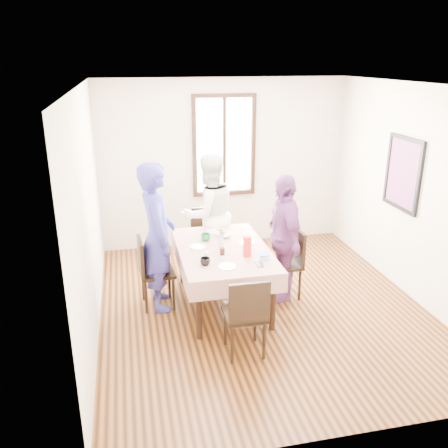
{
  "coord_description": "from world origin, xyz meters",
  "views": [
    {
      "loc": [
        -1.57,
        -5.06,
        2.99
      ],
      "look_at": [
        -0.46,
        0.11,
        1.1
      ],
      "focal_mm": 37.63,
      "sensor_mm": 36.0,
      "label": 1
    }
  ],
  "objects_px": {
    "dining_table": "(223,277)",
    "person_left": "(157,237)",
    "chair_left": "(157,272)",
    "person_right": "(283,238)",
    "person_far": "(208,214)",
    "chair_near": "(245,314)",
    "chair_right": "(284,264)",
    "chair_far": "(208,240)"
  },
  "relations": [
    {
      "from": "dining_table",
      "to": "person_left",
      "type": "distance_m",
      "value": 0.97
    },
    {
      "from": "chair_left",
      "to": "person_right",
      "type": "relative_size",
      "value": 0.55
    },
    {
      "from": "person_far",
      "to": "person_right",
      "type": "height_order",
      "value": "person_far"
    },
    {
      "from": "chair_near",
      "to": "person_far",
      "type": "distance_m",
      "value": 2.16
    },
    {
      "from": "chair_right",
      "to": "dining_table",
      "type": "bearing_deg",
      "value": 93.21
    },
    {
      "from": "dining_table",
      "to": "person_far",
      "type": "height_order",
      "value": "person_far"
    },
    {
      "from": "chair_left",
      "to": "person_right",
      "type": "height_order",
      "value": "person_right"
    },
    {
      "from": "chair_right",
      "to": "person_left",
      "type": "bearing_deg",
      "value": 86.32
    },
    {
      "from": "dining_table",
      "to": "chair_near",
      "type": "distance_m",
      "value": 1.07
    },
    {
      "from": "chair_right",
      "to": "chair_near",
      "type": "height_order",
      "value": "same"
    },
    {
      "from": "dining_table",
      "to": "person_left",
      "type": "bearing_deg",
      "value": 169.56
    },
    {
      "from": "person_far",
      "to": "person_right",
      "type": "bearing_deg",
      "value": 109.93
    },
    {
      "from": "chair_left",
      "to": "person_left",
      "type": "relative_size",
      "value": 0.49
    },
    {
      "from": "chair_far",
      "to": "person_far",
      "type": "relative_size",
      "value": 0.52
    },
    {
      "from": "chair_left",
      "to": "person_left",
      "type": "distance_m",
      "value": 0.47
    },
    {
      "from": "person_left",
      "to": "person_right",
      "type": "height_order",
      "value": "person_left"
    },
    {
      "from": "chair_right",
      "to": "chair_far",
      "type": "bearing_deg",
      "value": 38.32
    },
    {
      "from": "chair_right",
      "to": "person_far",
      "type": "relative_size",
      "value": 0.52
    },
    {
      "from": "dining_table",
      "to": "person_right",
      "type": "xyz_separation_m",
      "value": [
        0.79,
        0.05,
        0.45
      ]
    },
    {
      "from": "chair_left",
      "to": "chair_near",
      "type": "xyz_separation_m",
      "value": [
        0.81,
        -1.21,
        0.0
      ]
    },
    {
      "from": "person_right",
      "to": "chair_right",
      "type": "bearing_deg",
      "value": 89.86
    },
    {
      "from": "chair_far",
      "to": "person_left",
      "type": "bearing_deg",
      "value": 45.88
    },
    {
      "from": "dining_table",
      "to": "person_right",
      "type": "relative_size",
      "value": 0.94
    },
    {
      "from": "dining_table",
      "to": "chair_left",
      "type": "height_order",
      "value": "chair_left"
    },
    {
      "from": "person_far",
      "to": "person_right",
      "type": "distance_m",
      "value": 1.28
    },
    {
      "from": "person_far",
      "to": "person_right",
      "type": "xyz_separation_m",
      "value": [
        0.79,
        -1.0,
        -0.05
      ]
    },
    {
      "from": "chair_far",
      "to": "chair_near",
      "type": "xyz_separation_m",
      "value": [
        0.0,
        -2.14,
        0.0
      ]
    },
    {
      "from": "person_left",
      "to": "person_far",
      "type": "xyz_separation_m",
      "value": [
        0.79,
        0.9,
        -0.05
      ]
    },
    {
      "from": "chair_left",
      "to": "person_far",
      "type": "bearing_deg",
      "value": 134.97
    },
    {
      "from": "person_left",
      "to": "person_right",
      "type": "relative_size",
      "value": 1.13
    },
    {
      "from": "chair_left",
      "to": "dining_table",
      "type": "bearing_deg",
      "value": 76.76
    },
    {
      "from": "person_left",
      "to": "person_right",
      "type": "bearing_deg",
      "value": -97.64
    },
    {
      "from": "chair_right",
      "to": "chair_left",
      "type": "bearing_deg",
      "value": 86.36
    },
    {
      "from": "dining_table",
      "to": "chair_left",
      "type": "relative_size",
      "value": 1.71
    },
    {
      "from": "dining_table",
      "to": "person_left",
      "type": "xyz_separation_m",
      "value": [
        -0.79,
        0.15,
        0.55
      ]
    },
    {
      "from": "dining_table",
      "to": "chair_right",
      "type": "xyz_separation_m",
      "value": [
        0.81,
        0.05,
        0.08
      ]
    },
    {
      "from": "chair_right",
      "to": "person_far",
      "type": "bearing_deg",
      "value": 38.85
    },
    {
      "from": "chair_left",
      "to": "person_right",
      "type": "distance_m",
      "value": 1.65
    },
    {
      "from": "chair_far",
      "to": "chair_near",
      "type": "height_order",
      "value": "same"
    },
    {
      "from": "person_far",
      "to": "chair_near",
      "type": "bearing_deg",
      "value": 71.62
    },
    {
      "from": "chair_far",
      "to": "person_right",
      "type": "bearing_deg",
      "value": 124.24
    },
    {
      "from": "chair_left",
      "to": "chair_near",
      "type": "bearing_deg",
      "value": 30.71
    }
  ]
}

